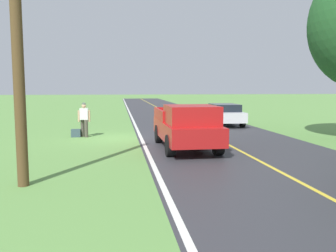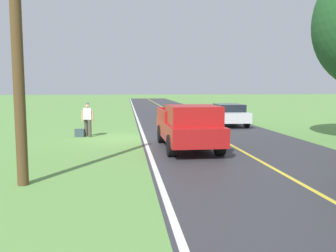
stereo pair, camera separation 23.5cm
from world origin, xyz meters
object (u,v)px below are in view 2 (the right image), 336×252
at_px(hitchhiker_walking, 88,117).
at_px(utility_pole_roadside, 17,33).
at_px(pickup_truck_passing, 189,126).
at_px(sedan_near_oncoming, 228,114).
at_px(suitcase_carried, 79,133).

relative_size(hitchhiker_walking, utility_pole_roadside, 0.23).
height_order(pickup_truck_passing, sedan_near_oncoming, pickup_truck_passing).
xyz_separation_m(pickup_truck_passing, sedan_near_oncoming, (-4.14, -8.57, -0.21)).
bearing_deg(pickup_truck_passing, utility_pole_roadside, 42.53).
relative_size(sedan_near_oncoming, utility_pole_roadside, 0.58).
bearing_deg(suitcase_carried, sedan_near_oncoming, 119.48).
bearing_deg(hitchhiker_walking, utility_pole_roadside, 85.36).
bearing_deg(utility_pole_roadside, sedan_near_oncoming, -124.96).
relative_size(suitcase_carried, utility_pole_roadside, 0.06).
distance_m(pickup_truck_passing, utility_pole_roadside, 7.58).
height_order(sedan_near_oncoming, utility_pole_roadside, utility_pole_roadside).
bearing_deg(utility_pole_roadside, hitchhiker_walking, -94.64).
bearing_deg(hitchhiker_walking, pickup_truck_passing, 136.32).
bearing_deg(sedan_near_oncoming, pickup_truck_passing, 64.22).
xyz_separation_m(sedan_near_oncoming, utility_pole_roadside, (9.31, 13.31, 3.10)).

